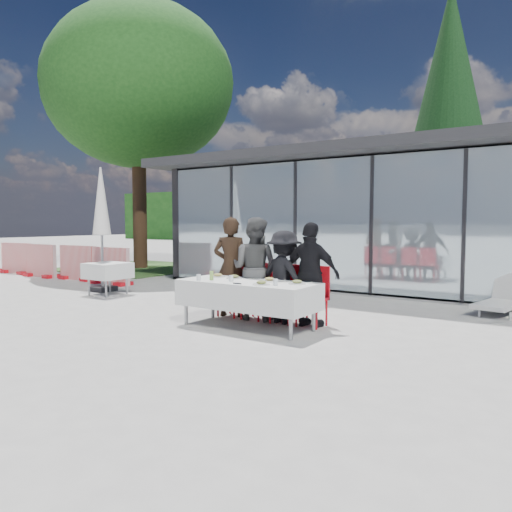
{
  "coord_description": "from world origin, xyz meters",
  "views": [
    {
      "loc": [
        5.12,
        -6.63,
        1.71
      ],
      "look_at": [
        -0.18,
        1.2,
        1.04
      ],
      "focal_mm": 35.0,
      "sensor_mm": 36.0,
      "label": 1
    }
  ],
  "objects_px": {
    "lounger": "(503,299)",
    "market_umbrella": "(101,210)",
    "dining_table": "(248,294)",
    "diner_d": "(311,275)",
    "deciduous_tree": "(138,87)",
    "conifer_tree": "(449,106)",
    "diner_chair_d": "(314,293)",
    "juice_bottle": "(211,276)",
    "plate_extra": "(261,283)",
    "folded_eyeglasses": "(237,283)",
    "diner_chair_a": "(235,286)",
    "diner_chair_c": "(288,290)",
    "plate_c": "(269,280)",
    "spare_table_left": "(108,271)",
    "construction_barriers": "(28,261)",
    "diner_c": "(284,277)",
    "plate_a": "(218,276)",
    "diner_b": "(255,269)",
    "plate_d": "(297,282)",
    "diner_a": "(231,267)",
    "plate_b": "(234,277)",
    "diner_chair_b": "(258,288)"
  },
  "relations": [
    {
      "from": "lounger",
      "to": "market_umbrella",
      "type": "bearing_deg",
      "value": -165.04
    },
    {
      "from": "dining_table",
      "to": "diner_d",
      "type": "bearing_deg",
      "value": 38.18
    },
    {
      "from": "deciduous_tree",
      "to": "conifer_tree",
      "type": "relative_size",
      "value": 0.89
    },
    {
      "from": "diner_chair_d",
      "to": "conifer_tree",
      "type": "relative_size",
      "value": 0.09
    },
    {
      "from": "juice_bottle",
      "to": "lounger",
      "type": "bearing_deg",
      "value": 46.2
    },
    {
      "from": "plate_extra",
      "to": "folded_eyeglasses",
      "type": "xyz_separation_m",
      "value": [
        -0.37,
        -0.1,
        -0.02
      ]
    },
    {
      "from": "plate_extra",
      "to": "lounger",
      "type": "relative_size",
      "value": 0.18
    },
    {
      "from": "diner_chair_a",
      "to": "diner_chair_c",
      "type": "relative_size",
      "value": 1.0
    },
    {
      "from": "lounger",
      "to": "juice_bottle",
      "type": "bearing_deg",
      "value": -133.8
    },
    {
      "from": "plate_c",
      "to": "spare_table_left",
      "type": "distance_m",
      "value": 5.16
    },
    {
      "from": "construction_barriers",
      "to": "diner_c",
      "type": "bearing_deg",
      "value": -10.12
    },
    {
      "from": "plate_a",
      "to": "diner_b",
      "type": "bearing_deg",
      "value": 43.78
    },
    {
      "from": "diner_b",
      "to": "market_umbrella",
      "type": "bearing_deg",
      "value": -15.67
    },
    {
      "from": "construction_barriers",
      "to": "deciduous_tree",
      "type": "distance_m",
      "value": 7.16
    },
    {
      "from": "diner_d",
      "to": "deciduous_tree",
      "type": "bearing_deg",
      "value": -28.12
    },
    {
      "from": "plate_extra",
      "to": "juice_bottle",
      "type": "height_order",
      "value": "juice_bottle"
    },
    {
      "from": "diner_chair_c",
      "to": "deciduous_tree",
      "type": "relative_size",
      "value": 0.1
    },
    {
      "from": "plate_d",
      "to": "market_umbrella",
      "type": "xyz_separation_m",
      "value": [
        -6.16,
        1.33,
        1.21
      ]
    },
    {
      "from": "spare_table_left",
      "to": "plate_c",
      "type": "bearing_deg",
      "value": -10.71
    },
    {
      "from": "construction_barriers",
      "to": "diner_a",
      "type": "bearing_deg",
      "value": -11.28
    },
    {
      "from": "diner_a",
      "to": "plate_a",
      "type": "distance_m",
      "value": 0.46
    },
    {
      "from": "dining_table",
      "to": "diner_chair_d",
      "type": "height_order",
      "value": "diner_chair_d"
    },
    {
      "from": "juice_bottle",
      "to": "folded_eyeglasses",
      "type": "height_order",
      "value": "juice_bottle"
    },
    {
      "from": "diner_c",
      "to": "diner_chair_d",
      "type": "relative_size",
      "value": 1.59
    },
    {
      "from": "lounger",
      "to": "conifer_tree",
      "type": "bearing_deg",
      "value": 109.16
    },
    {
      "from": "lounger",
      "to": "deciduous_tree",
      "type": "relative_size",
      "value": 0.15
    },
    {
      "from": "diner_d",
      "to": "plate_a",
      "type": "relative_size",
      "value": 6.45
    },
    {
      "from": "plate_c",
      "to": "conifer_tree",
      "type": "distance_m",
      "value": 14.0
    },
    {
      "from": "deciduous_tree",
      "to": "conifer_tree",
      "type": "height_order",
      "value": "conifer_tree"
    },
    {
      "from": "spare_table_left",
      "to": "juice_bottle",
      "type": "bearing_deg",
      "value": -17.78
    },
    {
      "from": "juice_bottle",
      "to": "deciduous_tree",
      "type": "xyz_separation_m",
      "value": [
        -8.51,
        6.37,
        5.66
      ]
    },
    {
      "from": "lounger",
      "to": "diner_chair_a",
      "type": "bearing_deg",
      "value": -143.43
    },
    {
      "from": "diner_a",
      "to": "folded_eyeglasses",
      "type": "bearing_deg",
      "value": 111.21
    },
    {
      "from": "spare_table_left",
      "to": "construction_barriers",
      "type": "relative_size",
      "value": 0.09
    },
    {
      "from": "diner_chair_d",
      "to": "plate_b",
      "type": "relative_size",
      "value": 3.71
    },
    {
      "from": "folded_eyeglasses",
      "to": "construction_barriers",
      "type": "xyz_separation_m",
      "value": [
        -10.3,
        2.88,
        -0.32
      ]
    },
    {
      "from": "dining_table",
      "to": "diner_a",
      "type": "xyz_separation_m",
      "value": [
        -0.81,
        0.63,
        0.35
      ]
    },
    {
      "from": "spare_table_left",
      "to": "diner_a",
      "type": "bearing_deg",
      "value": -7.27
    },
    {
      "from": "diner_chair_b",
      "to": "deciduous_tree",
      "type": "height_order",
      "value": "deciduous_tree"
    },
    {
      "from": "plate_c",
      "to": "plate_extra",
      "type": "height_order",
      "value": "same"
    },
    {
      "from": "diner_chair_c",
      "to": "market_umbrella",
      "type": "relative_size",
      "value": 0.33
    },
    {
      "from": "diner_a",
      "to": "lounger",
      "type": "xyz_separation_m",
      "value": [
        4.01,
        3.09,
        -0.63
      ]
    },
    {
      "from": "plate_c",
      "to": "plate_extra",
      "type": "xyz_separation_m",
      "value": [
        0.14,
        -0.45,
        0.0
      ]
    },
    {
      "from": "dining_table",
      "to": "diner_d",
      "type": "relative_size",
      "value": 1.33
    },
    {
      "from": "plate_a",
      "to": "plate_extra",
      "type": "xyz_separation_m",
      "value": [
        1.19,
        -0.46,
        0.0
      ]
    },
    {
      "from": "dining_table",
      "to": "plate_extra",
      "type": "height_order",
      "value": "plate_extra"
    },
    {
      "from": "diner_a",
      "to": "folded_eyeglasses",
      "type": "height_order",
      "value": "diner_a"
    },
    {
      "from": "diner_a",
      "to": "plate_b",
      "type": "distance_m",
      "value": 0.64
    },
    {
      "from": "dining_table",
      "to": "diner_chair_c",
      "type": "bearing_deg",
      "value": 68.13
    },
    {
      "from": "diner_c",
      "to": "diner_chair_d",
      "type": "height_order",
      "value": "diner_c"
    }
  ]
}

